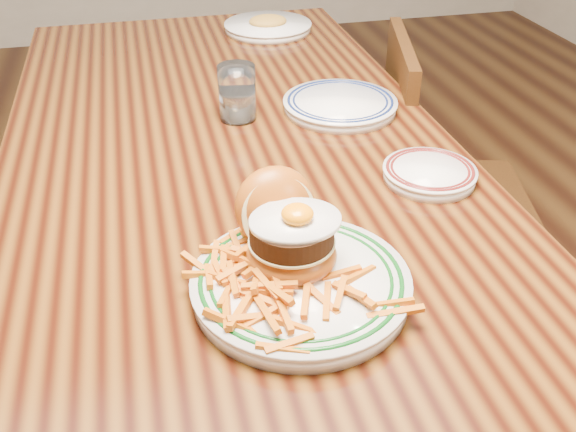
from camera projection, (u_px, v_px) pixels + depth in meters
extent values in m
plane|color=black|center=(242.00, 393.00, 1.67)|extent=(6.00, 6.00, 0.00)
cube|color=black|center=(227.00, 145.00, 1.27)|extent=(0.85, 1.60, 0.05)
cylinder|color=black|center=(81.00, 159.00, 2.01)|extent=(0.07, 0.07, 0.70)
cylinder|color=black|center=(306.00, 134.00, 2.15)|extent=(0.07, 0.07, 0.70)
cube|color=#38210B|center=(453.00, 200.00, 1.72)|extent=(0.47, 0.47, 0.04)
cube|color=#38210B|center=(396.00, 123.00, 1.60)|extent=(0.13, 0.38, 0.41)
cylinder|color=#38210B|center=(488.00, 229.00, 1.97)|extent=(0.04, 0.04, 0.38)
cylinder|color=#38210B|center=(380.00, 227.00, 1.98)|extent=(0.04, 0.04, 0.38)
cylinder|color=#38210B|center=(517.00, 300.00, 1.69)|extent=(0.04, 0.04, 0.38)
cylinder|color=#38210B|center=(391.00, 298.00, 1.70)|extent=(0.04, 0.04, 0.38)
cylinder|color=white|center=(301.00, 288.00, 0.85)|extent=(0.29, 0.29, 0.02)
cylinder|color=white|center=(301.00, 279.00, 0.84)|extent=(0.29, 0.29, 0.01)
torus|color=#0C4613|center=(301.00, 278.00, 0.84)|extent=(0.27, 0.27, 0.01)
torus|color=#0C4613|center=(301.00, 278.00, 0.84)|extent=(0.24, 0.24, 0.01)
ellipsoid|color=#964C13|center=(292.00, 254.00, 0.86)|extent=(0.12, 0.12, 0.06)
cylinder|color=beige|center=(292.00, 241.00, 0.85)|extent=(0.12, 0.12, 0.00)
cylinder|color=black|center=(292.00, 231.00, 0.84)|extent=(0.11, 0.11, 0.03)
ellipsoid|color=silver|center=(295.00, 221.00, 0.83)|extent=(0.12, 0.10, 0.01)
ellipsoid|color=orange|center=(297.00, 214.00, 0.82)|extent=(0.04, 0.04, 0.02)
ellipsoid|color=#964C13|center=(275.00, 206.00, 0.90)|extent=(0.13, 0.11, 0.13)
cylinder|color=beige|center=(279.00, 214.00, 0.88)|extent=(0.11, 0.05, 0.10)
cylinder|color=white|center=(429.00, 176.00, 1.10)|extent=(0.16, 0.16, 0.02)
cylinder|color=white|center=(430.00, 170.00, 1.10)|extent=(0.16, 0.16, 0.01)
torus|color=#571513|center=(430.00, 169.00, 1.10)|extent=(0.15, 0.15, 0.01)
torus|color=#571513|center=(430.00, 169.00, 1.10)|extent=(0.14, 0.14, 0.01)
cube|color=silver|center=(438.00, 166.00, 1.11)|extent=(0.10, 0.05, 0.00)
cylinder|color=white|center=(340.00, 106.00, 1.34)|extent=(0.23, 0.23, 0.02)
cylinder|color=white|center=(340.00, 101.00, 1.34)|extent=(0.24, 0.24, 0.01)
torus|color=#0F1C4D|center=(340.00, 100.00, 1.34)|extent=(0.22, 0.22, 0.01)
torus|color=#0F1C4D|center=(340.00, 100.00, 1.34)|extent=(0.20, 0.20, 0.01)
cylinder|color=white|center=(237.00, 93.00, 1.29)|extent=(0.07, 0.07, 0.11)
cylinder|color=silver|center=(238.00, 105.00, 1.30)|extent=(0.06, 0.06, 0.05)
cylinder|color=white|center=(268.00, 28.00, 1.79)|extent=(0.24, 0.24, 0.02)
cylinder|color=white|center=(268.00, 24.00, 1.78)|extent=(0.24, 0.24, 0.01)
ellipsoid|color=gold|center=(268.00, 21.00, 1.78)|extent=(0.11, 0.09, 0.03)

